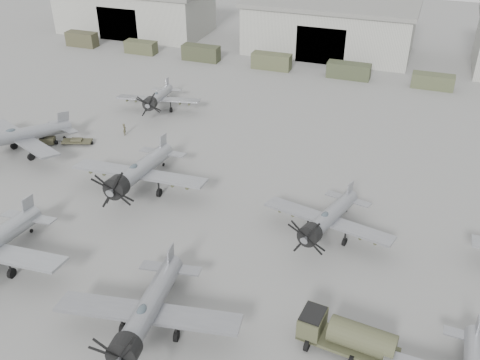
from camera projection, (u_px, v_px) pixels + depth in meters
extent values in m
plane|color=slate|center=(176.00, 271.00, 44.81)|extent=(220.00, 220.00, 0.00)
cube|color=#ABACA1|center=(135.00, 10.00, 103.45)|extent=(28.00, 14.00, 8.00)
cube|color=black|center=(118.00, 24.00, 98.51)|extent=(8.12, 0.40, 6.00)
cube|color=#ABACA1|center=(329.00, 29.00, 92.53)|extent=(28.00, 14.00, 8.00)
cube|color=slate|center=(332.00, 3.00, 90.27)|extent=(29.00, 14.80, 0.70)
cube|color=black|center=(320.00, 46.00, 87.59)|extent=(8.12, 0.40, 6.00)
cube|color=#3E3D28|center=(82.00, 39.00, 96.54)|extent=(5.64, 2.20, 2.55)
cube|color=#43462E|center=(141.00, 47.00, 93.20)|extent=(5.57, 2.20, 2.13)
cube|color=#363A26|center=(201.00, 53.00, 89.81)|extent=(6.35, 2.20, 2.55)
cube|color=#464A30|center=(271.00, 61.00, 86.26)|extent=(6.35, 2.20, 2.52)
cube|color=#373D28|center=(349.00, 71.00, 82.71)|extent=(6.65, 2.20, 2.40)
cube|color=#43482F|center=(433.00, 81.00, 79.18)|extent=(6.10, 2.20, 2.15)
cube|color=#9B9FA4|center=(28.00, 207.00, 48.26)|extent=(0.25, 1.84, 2.20)
cylinder|color=black|center=(12.00, 273.00, 43.95)|extent=(0.37, 0.90, 0.88)
cylinder|color=black|center=(31.00, 231.00, 49.26)|extent=(0.16, 0.36, 0.35)
cylinder|color=gray|center=(151.00, 304.00, 38.24)|extent=(3.43, 11.42, 3.33)
cylinder|color=black|center=(124.00, 351.00, 33.62)|extent=(2.27, 1.99, 2.22)
cube|color=gray|center=(148.00, 313.00, 37.84)|extent=(13.53, 4.50, 0.60)
cube|color=gray|center=(171.00, 258.00, 42.36)|extent=(0.42, 1.77, 2.13)
ellipsoid|color=#3F4C54|center=(141.00, 311.00, 36.30)|extent=(0.84, 1.37, 0.60)
cylinder|color=black|center=(123.00, 328.00, 38.86)|extent=(0.43, 0.89, 0.85)
cylinder|color=black|center=(176.00, 336.00, 38.25)|extent=(0.43, 0.89, 0.85)
cylinder|color=black|center=(171.00, 283.00, 43.32)|extent=(0.18, 0.36, 0.34)
cube|color=#919399|center=(477.00, 328.00, 36.60)|extent=(0.17, 1.48, 1.77)
cylinder|color=black|center=(470.00, 351.00, 37.41)|extent=(0.12, 0.29, 0.28)
cylinder|color=gray|center=(26.00, 134.00, 61.50)|extent=(5.80, 10.85, 3.28)
cube|color=gray|center=(21.00, 138.00, 61.24)|extent=(12.97, 7.26, 0.59)
cube|color=gray|center=(63.00, 119.00, 64.50)|extent=(0.80, 1.66, 2.09)
ellipsoid|color=#3F4C54|center=(10.00, 131.00, 59.95)|extent=(1.07, 1.40, 0.59)
cylinder|color=black|center=(14.00, 146.00, 63.14)|extent=(0.60, 0.89, 0.84)
cylinder|color=black|center=(31.00, 157.00, 60.83)|extent=(0.60, 0.89, 0.84)
cylinder|color=black|center=(64.00, 137.00, 65.52)|extent=(0.25, 0.36, 0.34)
cylinder|color=#979A9F|center=(142.00, 168.00, 54.56)|extent=(2.25, 11.94, 3.50)
cylinder|color=black|center=(117.00, 187.00, 49.83)|extent=(2.21, 1.87, 2.33)
cube|color=#979A9F|center=(140.00, 173.00, 54.17)|extent=(14.10, 3.15, 0.63)
cube|color=#979A9F|center=(163.00, 144.00, 58.77)|extent=(0.22, 1.87, 2.24)
ellipsoid|color=#3F4C54|center=(133.00, 168.00, 52.57)|extent=(0.74, 1.37, 0.63)
cylinder|color=black|center=(122.00, 186.00, 55.44)|extent=(0.36, 0.91, 0.90)
cylinder|color=black|center=(159.00, 193.00, 54.39)|extent=(0.36, 0.91, 0.90)
cylinder|color=black|center=(164.00, 164.00, 59.79)|extent=(0.15, 0.36, 0.36)
cylinder|color=gray|center=(331.00, 215.00, 48.04)|extent=(3.53, 10.24, 2.99)
cylinder|color=black|center=(310.00, 235.00, 44.40)|extent=(2.10, 1.86, 1.99)
cube|color=gray|center=(328.00, 220.00, 47.75)|extent=(12.16, 4.57, 0.54)
cube|color=gray|center=(350.00, 191.00, 51.23)|extent=(0.45, 1.58, 1.91)
ellipsoid|color=#3F4C54|center=(325.00, 216.00, 46.47)|extent=(0.80, 1.24, 0.54)
cylinder|color=black|center=(307.00, 229.00, 49.23)|extent=(0.42, 0.81, 0.77)
cylinder|color=black|center=(344.00, 242.00, 47.59)|extent=(0.42, 0.81, 0.77)
cylinder|color=black|center=(346.00, 210.00, 52.13)|extent=(0.18, 0.32, 0.31)
cylinder|color=#9A9CA3|center=(159.00, 96.00, 72.11)|extent=(3.18, 9.58, 2.80)
cylinder|color=black|center=(150.00, 103.00, 68.21)|extent=(1.95, 1.72, 1.86)
cube|color=#9A9CA3|center=(158.00, 99.00, 71.78)|extent=(11.37, 4.14, 0.50)
cube|color=#9A9CA3|center=(167.00, 83.00, 75.60)|extent=(0.40, 1.48, 1.79)
ellipsoid|color=#3F4C54|center=(156.00, 94.00, 70.48)|extent=(0.74, 1.16, 0.50)
cylinder|color=black|center=(147.00, 108.00, 72.59)|extent=(0.39, 0.75, 0.72)
cylinder|color=black|center=(171.00, 110.00, 72.17)|extent=(0.39, 0.75, 0.72)
cylinder|color=black|center=(168.00, 97.00, 76.40)|extent=(0.16, 0.30, 0.29)
cube|color=#41422B|center=(348.00, 343.00, 37.18)|extent=(7.15, 3.05, 0.25)
cube|color=#41422B|center=(312.00, 323.00, 37.78)|extent=(1.83, 2.44, 1.68)
cylinder|color=#41422B|center=(362.00, 338.00, 36.33)|extent=(4.74, 2.39, 1.88)
cube|color=black|center=(313.00, 314.00, 37.31)|extent=(1.70, 2.14, 0.15)
cylinder|color=black|center=(307.00, 345.00, 37.44)|extent=(0.40, 0.92, 0.89)
cylinder|color=black|center=(385.00, 347.00, 37.31)|extent=(0.40, 0.92, 0.89)
cube|color=#383625|center=(48.00, 140.00, 64.10)|extent=(1.90, 1.50, 0.74)
cube|color=black|center=(42.00, 137.00, 63.87)|extent=(0.71, 0.94, 0.46)
cylinder|color=black|center=(48.00, 142.00, 64.25)|extent=(1.22, 0.85, 0.52)
cylinder|color=black|center=(58.00, 141.00, 64.13)|extent=(1.08, 0.43, 0.07)
cube|color=#383625|center=(77.00, 141.00, 64.10)|extent=(3.75, 2.35, 0.17)
cylinder|color=black|center=(77.00, 143.00, 64.22)|extent=(1.45, 0.83, 0.41)
cylinder|color=#383625|center=(77.00, 140.00, 64.00)|extent=(1.32, 0.70, 0.30)
imported|color=#494630|center=(125.00, 129.00, 66.03)|extent=(0.53, 0.65, 1.54)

